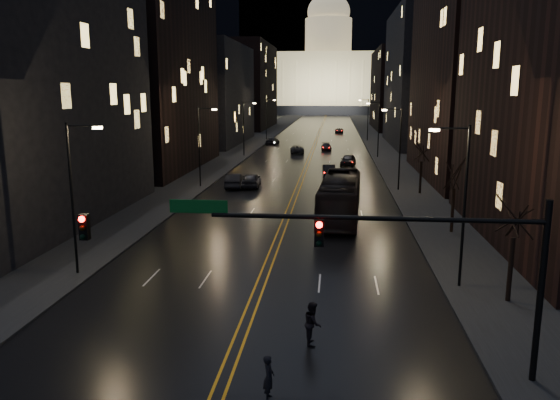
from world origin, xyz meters
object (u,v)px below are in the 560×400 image
(oncoming_car_a, at_px, (251,180))
(pedestrian_a, at_px, (269,377))
(pedestrian_b, at_px, (313,323))
(oncoming_car_b, at_px, (234,181))
(traffic_signal, at_px, (385,248))
(receding_car_a, at_px, (329,171))
(bus, at_px, (340,198))

(oncoming_car_a, height_order, pedestrian_a, oncoming_car_a)
(oncoming_car_a, xyz_separation_m, pedestrian_b, (8.54, -38.33, 0.11))
(oncoming_car_b, bearing_deg, traffic_signal, 103.25)
(traffic_signal, distance_m, pedestrian_a, 6.22)
(oncoming_car_b, bearing_deg, receding_car_a, -142.72)
(bus, relative_size, receding_car_a, 3.03)
(bus, bearing_deg, oncoming_car_b, 132.80)
(bus, distance_m, oncoming_car_a, 17.77)
(traffic_signal, height_order, receding_car_a, traffic_signal)
(traffic_signal, bearing_deg, oncoming_car_a, 105.39)
(traffic_signal, relative_size, pedestrian_b, 9.12)
(receding_car_a, relative_size, pedestrian_b, 2.32)
(oncoming_car_b, distance_m, receding_car_a, 14.16)
(traffic_signal, xyz_separation_m, oncoming_car_a, (-11.23, 40.80, -4.27))
(traffic_signal, distance_m, oncoming_car_a, 42.53)
(receding_car_a, height_order, pedestrian_b, pedestrian_b)
(traffic_signal, relative_size, receding_car_a, 3.94)
(pedestrian_b, bearing_deg, traffic_signal, -137.25)
(pedestrian_a, bearing_deg, oncoming_car_a, 6.78)
(pedestrian_b, bearing_deg, receding_car_a, -4.91)
(oncoming_car_b, bearing_deg, pedestrian_b, 100.62)
(traffic_signal, distance_m, pedestrian_b, 5.53)
(receding_car_a, distance_m, pedestrian_b, 47.27)
(pedestrian_a, bearing_deg, oncoming_car_b, 9.31)
(traffic_signal, bearing_deg, pedestrian_a, -153.79)
(oncoming_car_b, relative_size, pedestrian_a, 2.94)
(pedestrian_b, bearing_deg, oncoming_car_a, 7.81)
(bus, distance_m, receding_car_a, 23.74)
(oncoming_car_b, relative_size, receding_car_a, 1.10)
(oncoming_car_a, distance_m, receding_car_a, 12.46)
(bus, xyz_separation_m, oncoming_car_b, (-11.72, 14.21, -1.05))
(traffic_signal, relative_size, bus, 1.30)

